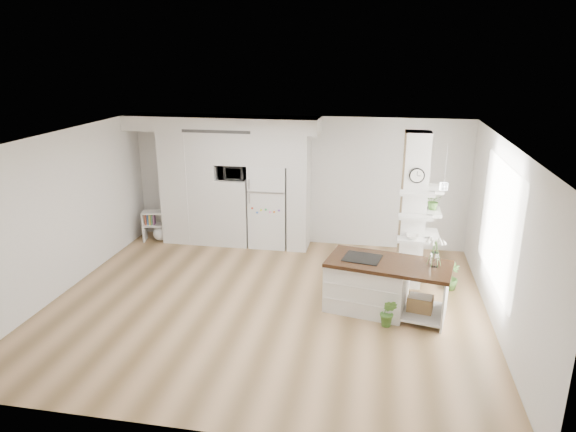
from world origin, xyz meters
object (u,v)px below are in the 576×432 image
kitchen_island (374,284)px  floor_plant_a (388,313)px  bookshelf (158,228)px  refrigerator (269,205)px

kitchen_island → floor_plant_a: bearing=-55.0°
kitchen_island → bookshelf: kitchen_island is taller
refrigerator → bookshelf: (-2.45, -0.18, -0.59)m
refrigerator → bookshelf: 2.53m
refrigerator → kitchen_island: 3.41m
refrigerator → bookshelf: bearing=-175.8°
kitchen_island → bookshelf: (-4.69, 2.35, -0.15)m
kitchen_island → floor_plant_a: 0.60m
refrigerator → floor_plant_a: 3.97m
floor_plant_a → kitchen_island: bearing=113.8°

